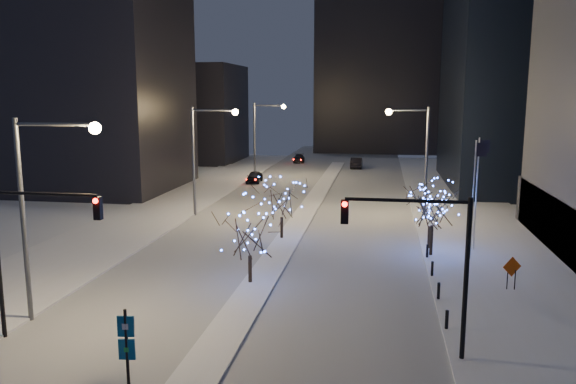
% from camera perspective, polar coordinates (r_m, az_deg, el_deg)
% --- Properties ---
extents(ground, '(160.00, 160.00, 0.00)m').
position_cam_1_polar(ground, '(25.48, -7.57, -15.93)').
color(ground, white).
rests_on(ground, ground).
extents(road, '(20.00, 130.00, 0.02)m').
position_cam_1_polar(road, '(58.37, 2.49, -1.09)').
color(road, '#A5AAB4').
rests_on(road, ground).
extents(median, '(2.00, 80.00, 0.15)m').
position_cam_1_polar(median, '(53.50, 1.83, -2.02)').
color(median, silver).
rests_on(median, ground).
extents(east_sidewalk, '(10.00, 90.00, 0.15)m').
position_cam_1_polar(east_sidewalk, '(44.06, 19.79, -5.19)').
color(east_sidewalk, silver).
rests_on(east_sidewalk, ground).
extents(west_sidewalk, '(8.00, 90.00, 0.15)m').
position_cam_1_polar(west_sidewalk, '(48.10, -16.64, -3.78)').
color(west_sidewalk, silver).
rests_on(west_sidewalk, ground).
extents(filler_west_near, '(22.00, 18.00, 24.00)m').
position_cam_1_polar(filler_west_near, '(71.08, -20.28, 9.99)').
color(filler_west_near, black).
rests_on(filler_west_near, ground).
extents(filler_west_far, '(18.00, 16.00, 16.00)m').
position_cam_1_polar(filler_west_far, '(97.67, -10.33, 7.87)').
color(filler_west_far, black).
rests_on(filler_west_far, ground).
extents(horizon_block, '(24.00, 14.00, 42.00)m').
position_cam_1_polar(horizon_block, '(114.34, 9.28, 14.68)').
color(horizon_block, black).
rests_on(horizon_block, ground).
extents(street_lamp_w_near, '(4.40, 0.56, 10.00)m').
position_cam_1_polar(street_lamp_w_near, '(29.04, -23.79, -0.01)').
color(street_lamp_w_near, '#595E66').
rests_on(street_lamp_w_near, ground).
extents(street_lamp_w_mid, '(4.40, 0.56, 10.00)m').
position_cam_1_polar(street_lamp_w_mid, '(51.61, -8.50, 4.66)').
color(street_lamp_w_mid, '#595E66').
rests_on(street_lamp_w_mid, ground).
extents(street_lamp_w_far, '(4.40, 0.56, 10.00)m').
position_cam_1_polar(street_lamp_w_far, '(75.72, -2.66, 6.36)').
color(street_lamp_w_far, '#595E66').
rests_on(street_lamp_w_far, ground).
extents(street_lamp_east, '(3.90, 0.56, 10.00)m').
position_cam_1_polar(street_lamp_east, '(52.20, 12.94, 4.52)').
color(street_lamp_east, '#595E66').
rests_on(street_lamp_east, ground).
extents(traffic_signal_west, '(5.26, 0.43, 7.00)m').
position_cam_1_polar(traffic_signal_west, '(27.48, -24.94, -4.32)').
color(traffic_signal_west, black).
rests_on(traffic_signal_west, ground).
extents(traffic_signal_east, '(5.26, 0.43, 7.00)m').
position_cam_1_polar(traffic_signal_east, '(23.83, 14.05, -5.75)').
color(traffic_signal_east, black).
rests_on(traffic_signal_east, ground).
extents(flagpoles, '(1.35, 2.60, 8.00)m').
position_cam_1_polar(flagpoles, '(40.16, 18.58, 0.37)').
color(flagpoles, silver).
rests_on(flagpoles, east_sidewalk).
extents(bollards, '(0.16, 12.16, 0.90)m').
position_cam_1_polar(bollards, '(33.72, 14.73, -8.54)').
color(bollards, black).
rests_on(bollards, east_sidewalk).
extents(car_near, '(1.90, 4.33, 1.45)m').
position_cam_1_polar(car_near, '(71.80, -3.43, 1.53)').
color(car_near, black).
rests_on(car_near, ground).
extents(car_mid, '(1.71, 4.87, 1.60)m').
position_cam_1_polar(car_mid, '(86.87, 6.97, 2.97)').
color(car_mid, black).
rests_on(car_mid, ground).
extents(car_far, '(2.26, 4.61, 1.29)m').
position_cam_1_polar(car_far, '(93.27, 1.12, 3.41)').
color(car_far, black).
rests_on(car_far, ground).
extents(holiday_tree_median_near, '(5.23, 5.23, 5.02)m').
position_cam_1_polar(holiday_tree_median_near, '(32.75, -3.92, -3.87)').
color(holiday_tree_median_near, black).
rests_on(holiday_tree_median_near, median).
extents(holiday_tree_median_far, '(4.88, 4.88, 4.76)m').
position_cam_1_polar(holiday_tree_median_far, '(42.92, -0.65, -0.70)').
color(holiday_tree_median_far, black).
rests_on(holiday_tree_median_far, median).
extents(holiday_tree_plaza_near, '(5.03, 5.03, 5.29)m').
position_cam_1_polar(holiday_tree_plaza_near, '(39.43, 14.50, -1.25)').
color(holiday_tree_plaza_near, black).
rests_on(holiday_tree_plaza_near, east_sidewalk).
extents(holiday_tree_plaza_far, '(3.70, 3.70, 4.45)m').
position_cam_1_polar(holiday_tree_plaza_far, '(41.32, 14.25, -1.66)').
color(holiday_tree_plaza_far, black).
rests_on(holiday_tree_plaza_far, east_sidewalk).
extents(wayfinding_sign, '(0.62, 0.14, 3.45)m').
position_cam_1_polar(wayfinding_sign, '(21.88, -16.08, -14.64)').
color(wayfinding_sign, black).
rests_on(wayfinding_sign, ground).
extents(construction_sign, '(1.09, 0.50, 1.92)m').
position_cam_1_polar(construction_sign, '(34.38, 21.79, -7.34)').
color(construction_sign, black).
rests_on(construction_sign, east_sidewalk).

